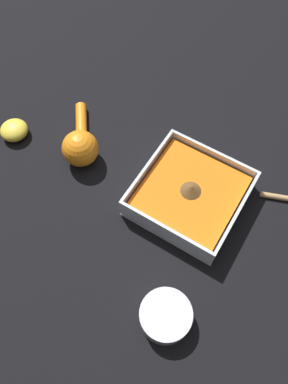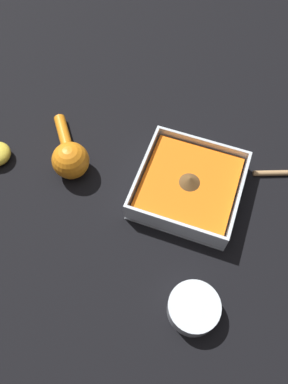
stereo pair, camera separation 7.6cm
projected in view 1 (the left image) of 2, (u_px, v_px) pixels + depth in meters
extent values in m
plane|color=black|center=(191.00, 208.00, 0.78)|extent=(4.00, 4.00, 0.00)
cube|color=silver|center=(189.00, 199.00, 0.78)|extent=(0.21, 0.21, 0.01)
cube|color=silver|center=(213.00, 157.00, 0.80)|extent=(0.21, 0.01, 0.05)
cube|color=silver|center=(165.00, 232.00, 0.72)|extent=(0.21, 0.01, 0.05)
cube|color=silver|center=(236.00, 217.00, 0.73)|extent=(0.01, 0.20, 0.05)
cube|color=silver|center=(148.00, 170.00, 0.78)|extent=(0.01, 0.20, 0.05)
cube|color=orange|center=(190.00, 195.00, 0.76)|extent=(0.19, 0.19, 0.03)
cone|color=brown|center=(191.00, 189.00, 0.74)|extent=(0.04, 0.04, 0.02)
cylinder|color=silver|center=(166.00, 316.00, 0.65)|extent=(0.09, 0.09, 0.04)
cylinder|color=brown|center=(165.00, 316.00, 0.66)|extent=(0.08, 0.08, 0.02)
sphere|color=orange|center=(80.00, 149.00, 0.80)|extent=(0.08, 0.08, 0.08)
cylinder|color=orange|center=(81.00, 123.00, 0.87)|extent=(0.08, 0.10, 0.03)
ellipsoid|color=yellow|center=(14.00, 130.00, 0.85)|extent=(0.06, 0.06, 0.03)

